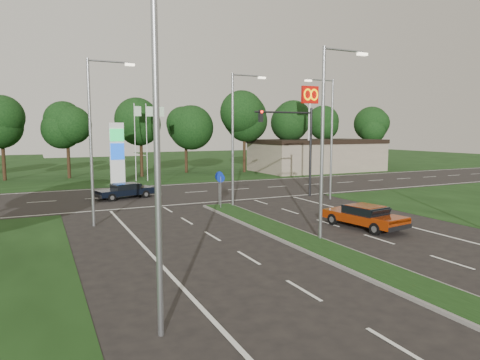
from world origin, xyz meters
name	(u,v)px	position (x,y,z in m)	size (l,w,h in m)	color
ground	(406,284)	(0.00, 0.00, 0.00)	(160.00, 160.00, 0.00)	black
verge_far	(120,166)	(0.00, 55.00, 0.00)	(160.00, 50.00, 0.02)	black
cross_road	(185,193)	(0.00, 24.00, 0.00)	(160.00, 12.00, 0.02)	black
median_kerb	(333,252)	(0.00, 4.00, 0.06)	(2.00, 26.00, 0.12)	slate
commercial_building	(317,156)	(22.00, 36.00, 2.00)	(16.00, 9.00, 4.00)	gray
streetlight_median_near	(326,133)	(1.00, 6.00, 5.08)	(2.53, 0.22, 9.00)	gray
streetlight_median_far	(235,133)	(1.00, 16.00, 5.08)	(2.53, 0.22, 9.00)	gray
streetlight_left_near	(165,135)	(-8.30, 0.00, 5.08)	(2.53, 0.22, 9.00)	gray
streetlight_left_far	(94,133)	(-8.30, 14.00, 5.08)	(2.53, 0.22, 9.00)	gray
streetlight_right_far	(330,132)	(8.80, 16.00, 5.08)	(2.53, 0.22, 9.00)	gray
traffic_signal	(297,138)	(7.19, 18.00, 4.65)	(5.10, 0.42, 7.00)	black
median_signs	(220,182)	(0.00, 16.40, 1.71)	(1.16, 1.76, 2.38)	gray
gas_pylon	(119,151)	(-3.79, 33.05, 3.20)	(5.80, 1.26, 8.00)	silver
mcdonalds_sign	(310,107)	(18.00, 31.97, 7.99)	(2.20, 0.47, 10.40)	silver
treeline_far	(142,117)	(0.10, 39.93, 6.83)	(6.00, 6.00, 9.90)	black
red_sedan	(364,216)	(4.57, 7.26, 0.66)	(2.49, 4.71, 1.23)	maroon
navy_sedan	(125,190)	(-5.15, 23.05, 0.63)	(4.58, 2.72, 1.18)	black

